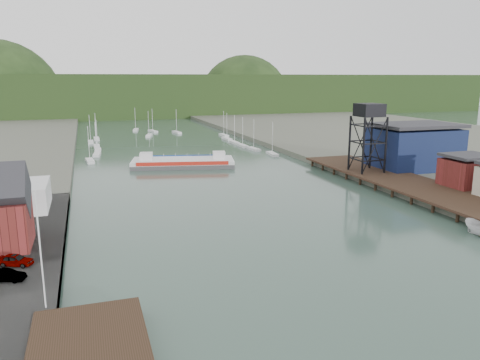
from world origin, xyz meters
TOP-DOWN VIEW (x-y plane):
  - ground at (0.00, 0.00)m, footprint 600.00×600.00m
  - east_pier at (37.00, 45.00)m, footprint 14.00×70.00m
  - flagpole at (-33.00, 10.00)m, footprint 0.16×0.16m
  - lift_tower at (35.00, 58.00)m, footprint 6.50×6.50m
  - blue_shed at (50.00, 60.00)m, footprint 20.50×14.50m
  - marina_sailboats at (0.08, 138.46)m, footprint 57.71×92.65m
  - distant_hills at (-3.98, 301.35)m, footprint 500.00×120.00m
  - chain_ferry at (-3.12, 89.00)m, footprint 29.43×16.77m
  - car_west_a at (-37.25, 22.63)m, footprint 4.58×3.33m
  - car_west_b at (-37.56, 18.01)m, footprint 4.25×2.60m

SIDE VIEW (x-z plane):
  - ground at x=0.00m, z-range 0.00..0.00m
  - marina_sailboats at x=0.08m, z-range -0.10..0.80m
  - chain_ferry at x=-3.12m, z-range -0.85..3.14m
  - east_pier at x=37.00m, z-range 0.67..3.12m
  - car_west_b at x=-37.56m, z-range 1.60..2.92m
  - car_west_a at x=-37.25m, z-range 1.60..3.05m
  - blue_shed at x=50.00m, z-range 1.41..12.71m
  - flagpole at x=-33.00m, z-range 1.60..13.60m
  - distant_hills at x=-3.98m, z-range -29.62..50.38m
  - lift_tower at x=35.00m, z-range 7.65..23.65m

